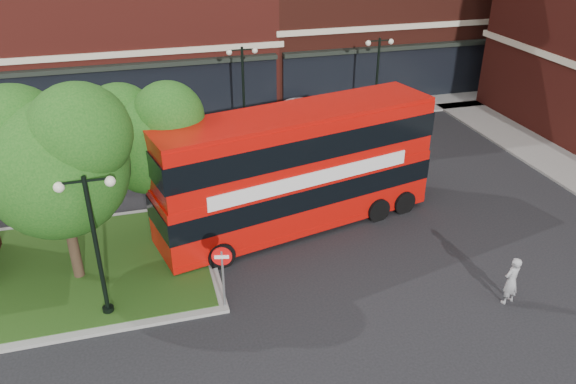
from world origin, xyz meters
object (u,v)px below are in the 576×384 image
object	(u,v)px
car_silver	(86,128)
bus	(297,162)
car_white	(305,109)
woman	(511,281)

from	to	relation	value
car_silver	bus	bearing A→B (deg)	-140.81
bus	car_white	size ratio (longest dim) A/B	3.16
car_silver	car_white	xyz separation A→B (m)	(12.72, 0.05, -0.13)
car_silver	car_white	world-z (taller)	car_silver
bus	car_silver	world-z (taller)	bus
car_silver	car_white	size ratio (longest dim) A/B	1.17
car_silver	woman	bearing A→B (deg)	-139.82
woman	car_white	xyz separation A→B (m)	(-1.31, 18.75, -0.27)
woman	car_silver	xyz separation A→B (m)	(-14.04, 18.70, -0.14)
woman	car_white	bearing A→B (deg)	-100.18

